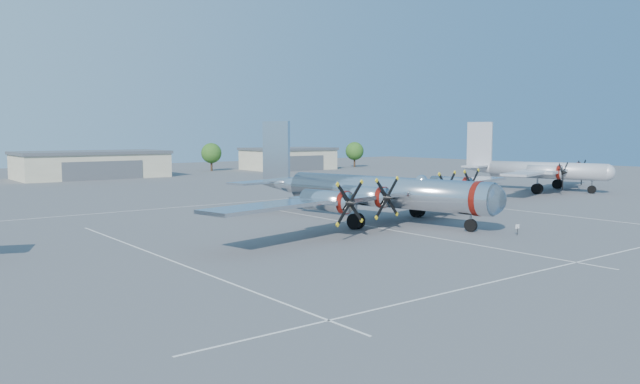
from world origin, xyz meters
TOP-DOWN VIEW (x-y plane):
  - ground at (0.00, 0.00)m, footprint 260.00×260.00m
  - parking_lines at (0.00, -1.75)m, footprint 60.00×50.08m
  - hangar_center at (0.00, 81.96)m, footprint 28.60×14.60m
  - hangar_east at (48.00, 81.96)m, footprint 20.60×14.60m
  - tree_east at (30.00, 88.00)m, footprint 4.80×4.80m
  - tree_far_east at (68.00, 80.00)m, footprint 4.80×4.80m
  - main_bomber_b29 at (2.75, 1.92)m, footprint 52.31×41.01m
  - twin_engine_east at (45.96, 10.78)m, footprint 39.41×32.88m
  - info_placard at (6.75, -12.55)m, footprint 0.51×0.06m

SIDE VIEW (x-z plane):
  - ground at x=0.00m, z-range 0.00..0.00m
  - main_bomber_b29 at x=2.75m, z-range -5.16..5.16m
  - twin_engine_east at x=45.96m, z-range -5.39..5.39m
  - parking_lines at x=0.00m, z-range 0.00..0.01m
  - info_placard at x=6.75m, z-range 0.20..1.16m
  - hangar_center at x=0.00m, z-range 0.01..5.41m
  - hangar_east at x=48.00m, z-range 0.01..5.41m
  - tree_east at x=30.00m, z-range 0.90..7.54m
  - tree_far_east at x=68.00m, z-range 0.90..7.54m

